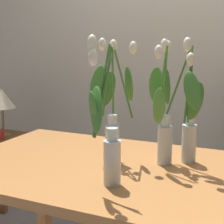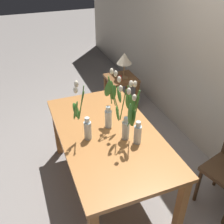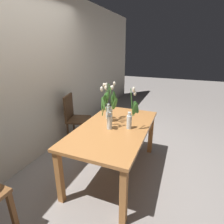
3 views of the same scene
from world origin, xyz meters
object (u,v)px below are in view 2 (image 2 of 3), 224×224
object	(u,v)px
dining_table	(108,139)
tulip_vase_3	(135,123)
pillar_candle	(120,78)
table_lamp	(124,59)
tulip_vase_2	(111,106)
tulip_vase_0	(125,121)
tulip_vase_1	(84,122)
side_table	(121,84)

from	to	relation	value
dining_table	tulip_vase_3	distance (m)	0.42
tulip_vase_3	pillar_candle	world-z (taller)	tulip_vase_3
table_lamp	dining_table	bearing A→B (deg)	-28.98
tulip_vase_2	table_lamp	size ratio (longest dim) A/B	1.45
dining_table	tulip_vase_0	bearing A→B (deg)	41.13
dining_table	tulip_vase_3	xyz separation A→B (m)	(0.23, 0.17, 0.31)
tulip_vase_0	tulip_vase_3	size ratio (longest dim) A/B	0.99
dining_table	table_lamp	world-z (taller)	table_lamp
tulip_vase_1	tulip_vase_0	bearing A→B (deg)	70.51
tulip_vase_3	side_table	bearing A→B (deg)	160.78
tulip_vase_0	tulip_vase_2	world-z (taller)	tulip_vase_2
side_table	table_lamp	xyz separation A→B (m)	(0.05, 0.02, 0.42)
dining_table	tulip_vase_1	world-z (taller)	tulip_vase_1
table_lamp	side_table	bearing A→B (deg)	-157.61
tulip_vase_0	tulip_vase_1	xyz separation A→B (m)	(-0.12, -0.34, -0.00)
pillar_candle	tulip_vase_2	bearing A→B (deg)	-26.53
dining_table	table_lamp	xyz separation A→B (m)	(-1.38, 0.77, 0.21)
tulip_vase_2	tulip_vase_0	bearing A→B (deg)	12.38
tulip_vase_3	pillar_candle	bearing A→B (deg)	161.69
tulip_vase_1	side_table	distance (m)	1.81
tulip_vase_2	table_lamp	xyz separation A→B (m)	(-1.29, 0.70, -0.11)
dining_table	pillar_candle	xyz separation A→B (m)	(-1.34, 0.69, -0.06)
tulip_vase_0	pillar_candle	distance (m)	1.61
tulip_vase_0	pillar_candle	xyz separation A→B (m)	(-1.47, 0.57, -0.34)
pillar_candle	dining_table	bearing A→B (deg)	-27.13
tulip_vase_2	tulip_vase_3	world-z (taller)	tulip_vase_2
side_table	pillar_candle	world-z (taller)	pillar_candle
tulip_vase_0	side_table	xyz separation A→B (m)	(-1.56, 0.63, -0.49)
pillar_candle	tulip_vase_1	bearing A→B (deg)	-34.12
pillar_candle	side_table	bearing A→B (deg)	147.00
tulip_vase_2	tulip_vase_3	bearing A→B (deg)	17.40
side_table	table_lamp	bearing A→B (deg)	22.39
tulip_vase_1	table_lamp	world-z (taller)	tulip_vase_1
tulip_vase_0	table_lamp	world-z (taller)	tulip_vase_0
tulip_vase_1	table_lamp	distance (m)	1.71
dining_table	table_lamp	bearing A→B (deg)	151.02
dining_table	tulip_vase_1	distance (m)	0.36
tulip_vase_3	table_lamp	distance (m)	1.72
dining_table	table_lamp	size ratio (longest dim) A/B	4.02
tulip_vase_2	side_table	size ratio (longest dim) A/B	1.05
dining_table	pillar_candle	bearing A→B (deg)	152.87
side_table	tulip_vase_2	bearing A→B (deg)	-27.00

